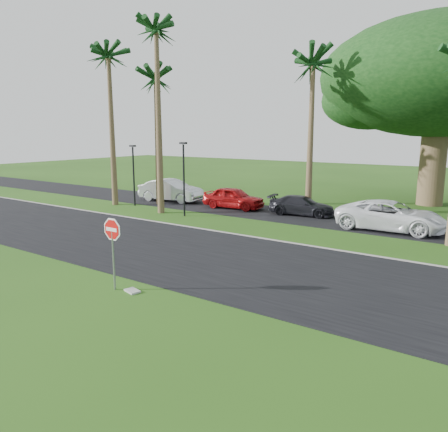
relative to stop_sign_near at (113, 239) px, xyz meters
name	(u,v)px	position (x,y,z in m)	size (l,w,h in m)	color
ground	(164,265)	(-0.50, 3.00, -1.77)	(120.00, 120.00, 0.00)	#244A12
road	(195,254)	(-0.50, 5.00, -1.76)	(120.00, 8.00, 0.02)	black
parking_strip	(298,216)	(-0.50, 15.50, -1.76)	(120.00, 5.00, 0.02)	black
curb	(244,235)	(-0.50, 9.05, -1.74)	(120.00, 0.12, 0.06)	gray
stop_sign_near	(113,239)	(0.00, 0.00, 0.00)	(1.05, 0.07, 2.62)	gray
palm_left_far	(109,60)	(-13.50, 12.00, 8.36)	(5.00, 5.00, 11.50)	brown
palm_left_mid	(156,82)	(-11.00, 14.00, 6.90)	(5.00, 5.00, 10.00)	brown
palm_left_near	(156,35)	(-8.50, 11.50, 9.33)	(5.00, 5.00, 12.50)	brown
palm_center	(313,68)	(-0.50, 17.00, 7.39)	(5.00, 5.00, 10.50)	brown
canopy_tree	(440,78)	(5.50, 25.00, 7.17)	(16.50, 16.50, 13.12)	brown
streetlight_left	(134,171)	(-12.00, 12.50, 0.72)	(0.45, 0.25, 4.34)	black
streetlight_right	(184,174)	(-6.50, 11.50, 0.88)	(0.45, 0.25, 4.64)	black
car_silver	(171,191)	(-11.11, 15.46, -0.94)	(1.76, 5.06, 1.67)	silver
car_red	(233,198)	(-5.45, 15.56, -1.04)	(1.74, 4.34, 1.48)	#A60D10
car_dark	(301,206)	(-0.50, 15.97, -1.16)	(1.71, 4.21, 1.22)	black
car_minivan	(391,216)	(5.34, 14.67, -0.98)	(2.63, 5.70, 1.58)	white
utility_slab	(132,291)	(0.64, 0.19, -1.74)	(0.55, 0.35, 0.06)	#A4A39C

